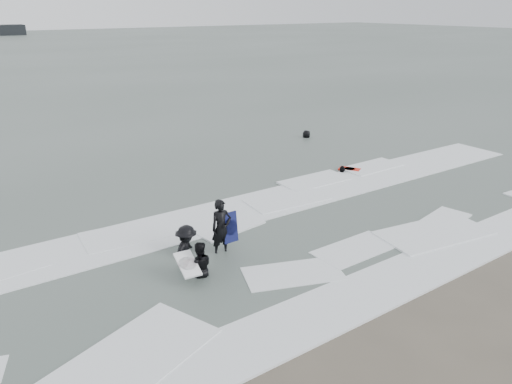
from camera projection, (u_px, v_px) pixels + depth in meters
ground at (357, 281)px, 13.86m from camera, size 320.00×320.00×0.00m
surfer_centre at (222, 254)px, 15.37m from camera, size 0.69×0.49×1.81m
surfer_wading at (200, 276)px, 14.12m from camera, size 0.94×0.84×1.60m
surfer_breaker at (187, 255)px, 15.31m from camera, size 1.35×1.26×1.83m
surfer_right_near at (342, 174)px, 22.71m from camera, size 0.94×0.82×1.52m
surfer_right_far at (306, 138)px, 28.73m from camera, size 0.84×0.59×1.62m
surf_foam at (278, 233)px, 16.71m from camera, size 30.03×9.06×0.09m
bodyboards at (272, 211)px, 17.29m from camera, size 11.38×5.64×1.25m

